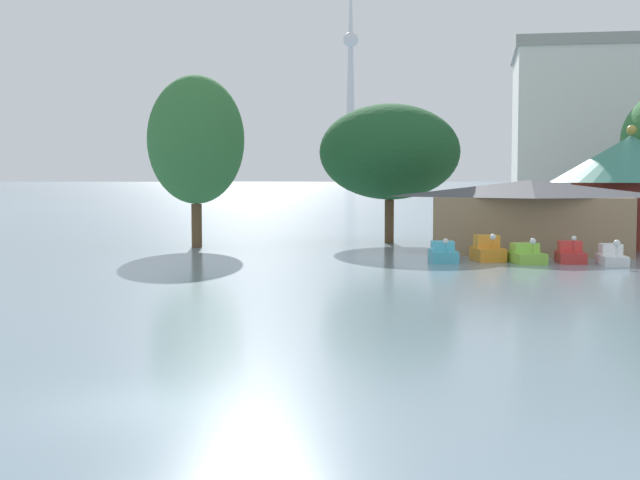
# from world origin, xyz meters

# --- Properties ---
(ground_plane) EXTENTS (2000.00, 2000.00, 0.00)m
(ground_plane) POSITION_xyz_m (0.00, 0.00, 0.00)
(ground_plane) COLOR gray
(pedal_boat_cyan) EXTENTS (1.91, 2.84, 1.44)m
(pedal_boat_cyan) POSITION_xyz_m (5.16, 34.63, 0.47)
(pedal_boat_cyan) COLOR #4CB7CC
(pedal_boat_cyan) RESTS_ON ground
(pedal_boat_orange) EXTENTS (2.16, 2.70, 1.65)m
(pedal_boat_orange) POSITION_xyz_m (7.71, 35.66, 0.60)
(pedal_boat_orange) COLOR orange
(pedal_boat_orange) RESTS_ON ground
(pedal_boat_lime) EXTENTS (2.31, 2.89, 1.50)m
(pedal_boat_lime) POSITION_xyz_m (9.87, 34.69, 0.46)
(pedal_boat_lime) COLOR #8CCC3F
(pedal_boat_lime) RESTS_ON ground
(pedal_boat_red) EXTENTS (1.67, 2.41, 1.62)m
(pedal_boat_red) POSITION_xyz_m (12.38, 35.33, 0.50)
(pedal_boat_red) COLOR red
(pedal_boat_red) RESTS_ON ground
(pedal_boat_white) EXTENTS (1.53, 3.01, 1.49)m
(pedal_boat_white) POSITION_xyz_m (14.53, 34.48, 0.46)
(pedal_boat_white) COLOR white
(pedal_boat_white) RESTS_ON ground
(boathouse) EXTENTS (13.11, 6.57, 4.72)m
(boathouse) POSITION_xyz_m (10.44, 41.41, 2.46)
(boathouse) COLOR #9E7F5B
(boathouse) RESTS_ON ground
(green_roof_pavilion) EXTENTS (11.13, 11.13, 8.52)m
(green_roof_pavilion) POSITION_xyz_m (17.61, 48.22, 4.55)
(green_roof_pavilion) COLOR #993328
(green_roof_pavilion) RESTS_ON ground
(shoreline_tree_tall_left) EXTENTS (6.73, 6.73, 11.97)m
(shoreline_tree_tall_left) POSITION_xyz_m (-12.26, 42.69, 7.48)
(shoreline_tree_tall_left) COLOR brown
(shoreline_tree_tall_left) RESTS_ON ground
(shoreline_tree_mid) EXTENTS (10.40, 10.40, 10.31)m
(shoreline_tree_mid) POSITION_xyz_m (0.61, 49.10, 6.77)
(shoreline_tree_mid) COLOR brown
(shoreline_tree_mid) RESTS_ON ground
(distant_broadcast_tower) EXTENTS (7.00, 7.00, 137.22)m
(distant_broadcast_tower) POSITION_xyz_m (-51.92, 400.71, 58.42)
(distant_broadcast_tower) COLOR silver
(distant_broadcast_tower) RESTS_ON ground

